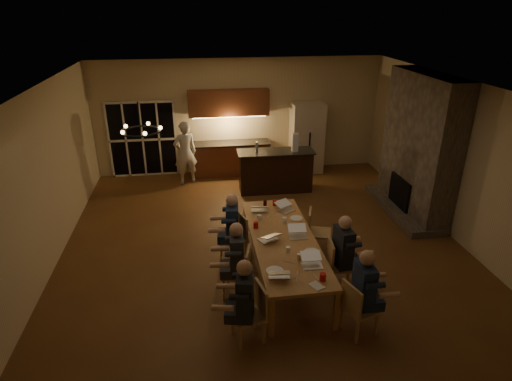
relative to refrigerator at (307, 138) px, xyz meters
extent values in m
plane|color=brown|center=(-1.90, -4.15, -1.00)|extent=(9.00, 9.00, 0.00)
cube|color=beige|center=(-1.90, 0.37, 0.60)|extent=(8.00, 0.04, 3.20)
cube|color=beige|center=(-5.92, -4.15, 0.60)|extent=(0.04, 9.00, 3.20)
cube|color=beige|center=(2.12, -4.15, 0.60)|extent=(0.04, 9.00, 3.20)
cube|color=white|center=(-1.90, -4.15, 2.22)|extent=(8.00, 9.00, 0.04)
cube|color=black|center=(-4.60, 0.32, 0.05)|extent=(1.86, 0.08, 2.10)
cube|color=#62594D|center=(1.80, -2.95, 0.60)|extent=(0.58, 2.50, 3.20)
cube|color=beige|center=(0.00, 0.00, 0.00)|extent=(0.90, 0.68, 2.00)
cube|color=tan|center=(-1.72, -5.06, -0.62)|extent=(1.10, 3.17, 0.75)
cube|color=black|center=(-1.15, -1.29, -0.46)|extent=(1.96, 0.72, 1.08)
imported|color=silver|center=(-3.44, -0.44, -0.14)|extent=(0.73, 0.59, 1.72)
torus|color=black|center=(-3.97, -4.94, 1.75)|extent=(0.62, 0.62, 0.03)
cylinder|color=white|center=(-1.74, -5.52, -0.20)|extent=(0.07, 0.07, 0.10)
cylinder|color=white|center=(-1.58, -4.48, -0.20)|extent=(0.09, 0.09, 0.10)
cylinder|color=white|center=(-2.03, -4.30, -0.20)|extent=(0.09, 0.09, 0.10)
cylinder|color=#BA0D0C|center=(-1.40, -6.36, -0.19)|extent=(0.09, 0.09, 0.12)
cylinder|color=#BA0D0C|center=(-2.15, -4.62, -0.19)|extent=(0.09, 0.09, 0.12)
cylinder|color=#BA0D0C|center=(-1.63, -3.73, -0.19)|extent=(0.09, 0.09, 0.12)
cylinder|color=#B2B2B7|center=(-1.62, -5.78, -0.19)|extent=(0.06, 0.06, 0.12)
cylinder|color=#3F0F0C|center=(-1.83, -3.73, -0.19)|extent=(0.07, 0.07, 0.12)
cylinder|color=white|center=(-1.36, -5.58, -0.24)|extent=(0.25, 0.25, 0.02)
cylinder|color=white|center=(-2.06, -6.04, -0.24)|extent=(0.27, 0.27, 0.02)
cylinder|color=white|center=(-1.33, -4.37, -0.24)|extent=(0.24, 0.24, 0.02)
cube|color=white|center=(-1.52, -6.49, -0.24)|extent=(0.23, 0.26, 0.01)
cylinder|color=#99999E|center=(-1.62, -1.22, 0.20)|extent=(0.08, 0.08, 0.24)
cube|color=silver|center=(-0.67, -1.37, 0.31)|extent=(0.15, 0.15, 0.46)
camera|label=1|loc=(-3.15, -11.45, 3.55)|focal=30.00mm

